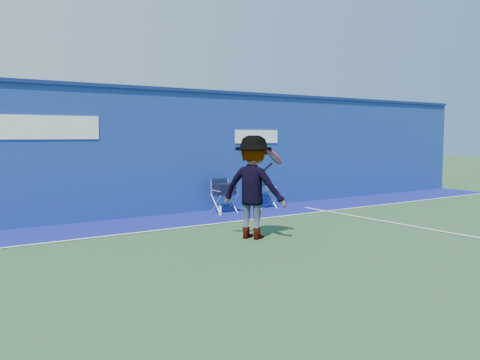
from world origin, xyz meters
TOP-DOWN VIEW (x-y plane):
  - ground at (0.00, 0.00)m, footprint 80.00×80.00m
  - stadium_wall at (-0.00, 5.20)m, footprint 24.00×0.50m
  - out_of_bounds_strip at (0.00, 4.10)m, footprint 24.00×1.80m
  - court_lines at (0.00, 0.60)m, footprint 24.00×12.00m
  - directors_chair_left at (2.24, 4.51)m, footprint 0.50×0.47m
  - directors_chair_right at (3.57, 4.61)m, footprint 0.49×0.44m
  - water_bottle at (1.94, 4.20)m, footprint 0.07×0.07m
  - tennis_player at (1.01, 1.52)m, footprint 1.24×1.44m

SIDE VIEW (x-z plane):
  - ground at x=0.00m, z-range 0.00..0.00m
  - out_of_bounds_strip at x=0.00m, z-range 0.00..0.01m
  - court_lines at x=0.00m, z-range 0.01..0.01m
  - water_bottle at x=1.94m, z-range 0.00..0.23m
  - directors_chair_right at x=3.57m, z-range -0.15..0.67m
  - directors_chair_left at x=2.24m, z-range -0.06..0.79m
  - tennis_player at x=1.01m, z-range 0.00..1.93m
  - stadium_wall at x=0.00m, z-range 0.01..3.09m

